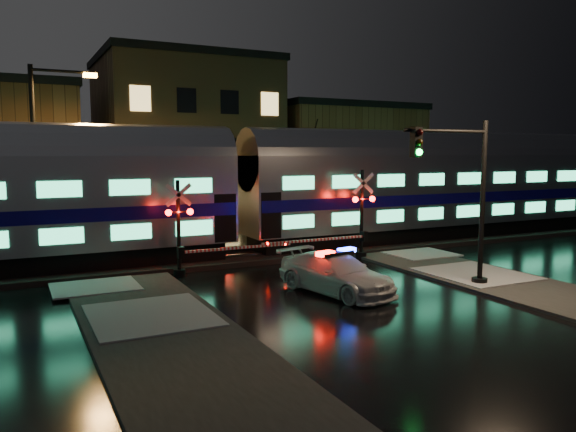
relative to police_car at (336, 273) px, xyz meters
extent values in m
plane|color=black|center=(-0.13, 2.70, -0.71)|extent=(120.00, 120.00, 0.00)
cube|color=black|center=(-0.13, 7.70, -0.59)|extent=(90.00, 4.20, 0.24)
cube|color=#2D2D2D|center=(-6.63, -3.30, -0.65)|extent=(4.00, 20.00, 0.12)
cube|color=#2D2D2D|center=(6.37, -3.30, -0.65)|extent=(4.00, 20.00, 0.12)
cube|color=brown|center=(1.87, 25.20, 5.04)|extent=(12.00, 11.00, 11.50)
cube|color=brown|center=(14.87, 24.70, 3.54)|extent=(12.00, 10.00, 8.50)
cube|color=black|center=(12.23, 7.70, -0.07)|extent=(24.00, 2.40, 0.80)
cube|color=#B7BAC1|center=(12.23, 7.70, 2.23)|extent=(25.00, 3.05, 3.80)
cube|color=#0E0A72|center=(12.23, 7.70, 1.83)|extent=(24.75, 3.09, 0.55)
cube|color=#3CE499|center=(12.23, 6.15, 1.08)|extent=(21.00, 0.05, 0.62)
cube|color=#3CE499|center=(12.23, 6.15, 2.88)|extent=(21.00, 0.05, 0.62)
cylinder|color=#B7BAC1|center=(12.23, 7.70, 3.93)|extent=(25.00, 3.05, 3.05)
imported|color=silver|center=(0.00, 0.00, -0.01)|extent=(2.98, 5.13, 1.40)
cube|color=black|center=(0.00, 0.00, 0.73)|extent=(1.50, 0.69, 0.09)
cube|color=#FF0C05|center=(-0.51, -0.12, 0.77)|extent=(0.70, 0.46, 0.16)
cube|color=#1426FF|center=(0.51, 0.12, 0.77)|extent=(0.70, 0.46, 0.16)
cylinder|color=black|center=(4.49, 5.10, -0.55)|extent=(0.52, 0.52, 0.31)
cylinder|color=black|center=(4.49, 5.10, 1.39)|extent=(0.17, 0.17, 4.19)
sphere|color=#FF0C05|center=(4.02, 4.92, 2.12)|extent=(0.27, 0.27, 0.27)
sphere|color=#FF0C05|center=(4.97, 4.92, 2.12)|extent=(0.27, 0.27, 0.27)
cube|color=white|center=(1.88, 4.85, 0.39)|extent=(5.23, 0.10, 0.10)
cube|color=black|center=(4.49, 4.85, 0.39)|extent=(0.25, 0.30, 0.45)
cylinder|color=black|center=(-4.25, 5.10, -0.56)|extent=(0.49, 0.49, 0.29)
cylinder|color=black|center=(-4.25, 5.10, 1.24)|extent=(0.16, 0.16, 3.89)
sphere|color=#FF0C05|center=(-4.69, 4.92, 1.92)|extent=(0.25, 0.25, 0.25)
sphere|color=#FF0C05|center=(-3.82, 4.92, 1.92)|extent=(0.25, 0.25, 0.25)
cube|color=white|center=(-1.82, 4.85, 0.32)|extent=(4.86, 0.10, 0.10)
cube|color=black|center=(-4.25, 4.85, 0.32)|extent=(0.25, 0.30, 0.45)
cylinder|color=black|center=(5.35, -1.52, -0.55)|extent=(0.57, 0.57, 0.31)
cylinder|color=black|center=(5.35, -1.52, 2.36)|extent=(0.18, 0.18, 6.13)
cylinder|color=black|center=(3.51, -1.52, 5.01)|extent=(3.68, 0.12, 0.12)
cube|color=black|center=(2.09, -1.67, 4.60)|extent=(0.33, 0.29, 1.02)
sphere|color=#0CFF3F|center=(2.09, -1.83, 4.28)|extent=(0.22, 0.22, 0.22)
cylinder|color=black|center=(-9.12, 11.70, 3.77)|extent=(0.22, 0.22, 8.95)
cylinder|color=black|center=(-7.78, 11.70, 8.03)|extent=(2.69, 0.13, 0.13)
cube|color=orange|center=(-6.54, 11.70, 7.91)|extent=(0.62, 0.31, 0.20)
camera|label=1|loc=(-10.25, -16.73, 4.23)|focal=35.00mm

